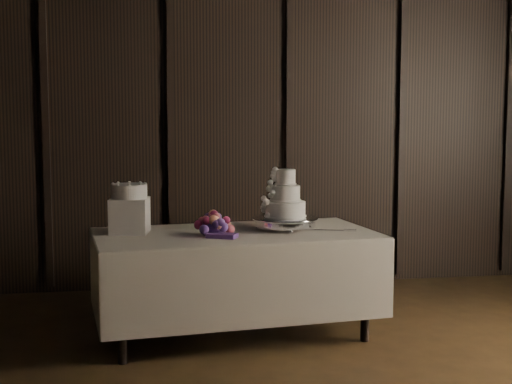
# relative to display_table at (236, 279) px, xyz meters

# --- Properties ---
(room) EXTENTS (6.08, 7.08, 3.08)m
(room) POSITION_rel_display_table_xyz_m (0.71, -1.95, 1.08)
(room) COLOR black
(room) RESTS_ON ground
(display_table) EXTENTS (2.10, 1.27, 0.76)m
(display_table) POSITION_rel_display_table_xyz_m (0.00, 0.00, 0.00)
(display_table) COLOR beige
(display_table) RESTS_ON ground
(cake_stand) EXTENTS (0.51, 0.51, 0.09)m
(cake_stand) POSITION_rel_display_table_xyz_m (0.38, 0.07, 0.39)
(cake_stand) COLOR silver
(cake_stand) RESTS_ON display_table
(wedding_cake) EXTENTS (0.33, 0.30, 0.35)m
(wedding_cake) POSITION_rel_display_table_xyz_m (0.35, 0.06, 0.57)
(wedding_cake) COLOR white
(wedding_cake) RESTS_ON cake_stand
(bouquet) EXTENTS (0.47, 0.52, 0.20)m
(bouquet) POSITION_rel_display_table_xyz_m (-0.17, -0.09, 0.41)
(bouquet) COLOR #B64A53
(bouquet) RESTS_ON display_table
(box_pedestal) EXTENTS (0.30, 0.30, 0.25)m
(box_pedestal) POSITION_rel_display_table_xyz_m (-0.75, 0.10, 0.47)
(box_pedestal) COLOR white
(box_pedestal) RESTS_ON display_table
(small_cake) EXTENTS (0.26, 0.26, 0.10)m
(small_cake) POSITION_rel_display_table_xyz_m (-0.75, 0.10, 0.64)
(small_cake) COLOR white
(small_cake) RESTS_ON box_pedestal
(cake_knife) EXTENTS (0.36, 0.13, 0.01)m
(cake_knife) POSITION_rel_display_table_xyz_m (0.65, -0.04, 0.35)
(cake_knife) COLOR silver
(cake_knife) RESTS_ON display_table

